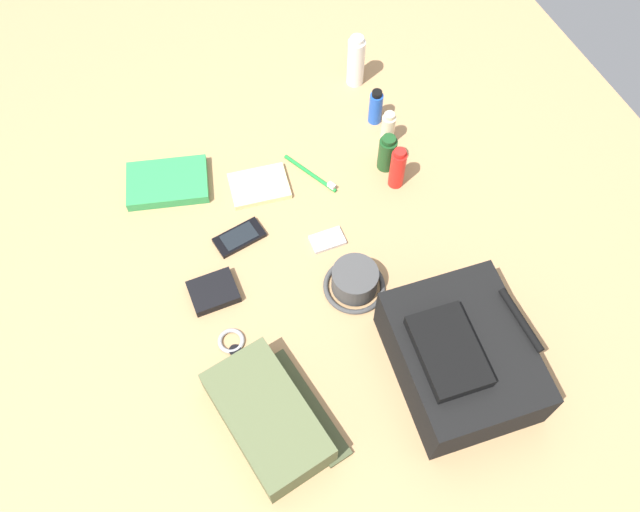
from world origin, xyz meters
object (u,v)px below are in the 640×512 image
(bucket_hat, at_px, (355,281))
(cell_phone, at_px, (239,237))
(toothpaste_tube, at_px, (356,61))
(sunscreen_spray, at_px, (398,168))
(deodorant_spray, at_px, (376,107))
(wristwatch, at_px, (232,342))
(toiletry_pouch, at_px, (269,417))
(lotion_bottle, at_px, (388,129))
(shampoo_bottle, at_px, (387,153))
(notepad, at_px, (259,186))
(toothbrush, at_px, (313,175))
(media_player, at_px, (327,240))
(paperback_novel, at_px, (168,183))
(backpack, at_px, (461,357))
(wallet, at_px, (213,292))

(bucket_hat, relative_size, cell_phone, 1.14)
(toothpaste_tube, relative_size, sunscreen_spray, 1.23)
(sunscreen_spray, bearing_deg, deodorant_spray, 168.05)
(wristwatch, bearing_deg, toiletry_pouch, 3.18)
(lotion_bottle, xyz_separation_m, cell_phone, (0.13, -0.48, -0.05))
(shampoo_bottle, bearing_deg, bucket_hat, -38.32)
(sunscreen_spray, bearing_deg, notepad, -111.61)
(notepad, bearing_deg, toothpaste_tube, 130.79)
(wristwatch, bearing_deg, bucket_hat, 92.90)
(toothbrush, bearing_deg, shampoo_bottle, 76.49)
(media_player, bearing_deg, paperback_novel, -136.31)
(toothpaste_tube, bearing_deg, toothbrush, -43.26)
(cell_phone, distance_m, toothbrush, 0.27)
(lotion_bottle, bearing_deg, wristwatch, -56.99)
(shampoo_bottle, distance_m, notepad, 0.34)
(shampoo_bottle, distance_m, cell_phone, 0.44)
(toiletry_pouch, height_order, media_player, toiletry_pouch)
(toiletry_pouch, distance_m, media_player, 0.48)
(shampoo_bottle, distance_m, toothbrush, 0.20)
(backpack, relative_size, media_player, 4.27)
(toiletry_pouch, xyz_separation_m, toothbrush, (-0.57, 0.35, -0.03))
(toothpaste_tube, distance_m, wristwatch, 0.87)
(bucket_hat, bearing_deg, backpack, 22.86)
(backpack, xyz_separation_m, media_player, (-0.42, -0.12, -0.07))
(sunscreen_spray, bearing_deg, bucket_hat, -44.65)
(bucket_hat, xyz_separation_m, toothpaste_tube, (-0.60, 0.29, 0.05))
(toiletry_pouch, distance_m, shampoo_bottle, 0.75)
(backpack, xyz_separation_m, bucket_hat, (-0.28, -0.12, -0.04))
(toiletry_pouch, xyz_separation_m, media_player, (-0.37, 0.30, -0.04))
(sunscreen_spray, relative_size, wallet, 1.21)
(deodorant_spray, height_order, wristwatch, deodorant_spray)
(deodorant_spray, height_order, sunscreen_spray, sunscreen_spray)
(wristwatch, bearing_deg, lotion_bottle, 123.01)
(paperback_novel, bearing_deg, wristwatch, -0.32)
(backpack, xyz_separation_m, notepad, (-0.65, -0.22, -0.07))
(toiletry_pouch, bearing_deg, deodorant_spray, 139.05)
(wristwatch, bearing_deg, toothpaste_tube, 135.54)
(bucket_hat, relative_size, wallet, 1.36)
(shampoo_bottle, bearing_deg, backpack, -11.38)
(backpack, relative_size, wallet, 3.35)
(notepad, bearing_deg, shampoo_bottle, 87.56)
(sunscreen_spray, bearing_deg, toothpaste_tube, 171.08)
(cell_phone, bearing_deg, bucket_hat, 40.29)
(toiletry_pouch, bearing_deg, wristwatch, -176.82)
(lotion_bottle, distance_m, wristwatch, 0.71)
(toiletry_pouch, bearing_deg, cell_phone, 167.36)
(toothpaste_tube, bearing_deg, shampoo_bottle, -10.22)
(toothpaste_tube, distance_m, lotion_bottle, 0.24)
(wallet, bearing_deg, media_player, 96.09)
(shampoo_bottle, xyz_separation_m, toothbrush, (-0.05, -0.19, -0.05))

